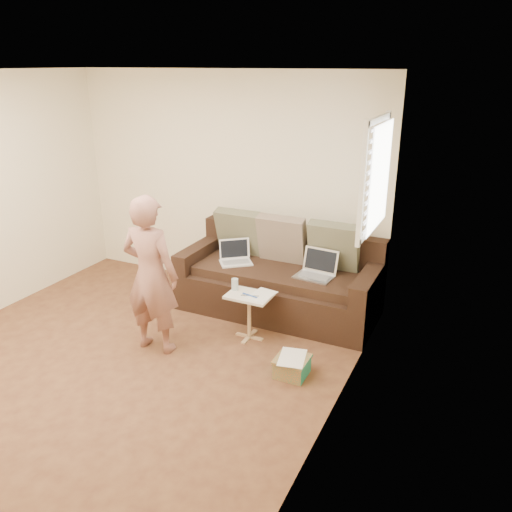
% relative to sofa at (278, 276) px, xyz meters
% --- Properties ---
extents(floor, '(4.50, 4.50, 0.00)m').
position_rel_sofa_xyz_m(floor, '(-0.90, -1.77, -0.42)').
color(floor, '#4D2A1C').
rests_on(floor, ground).
extents(ceiling, '(4.50, 4.50, 0.00)m').
position_rel_sofa_xyz_m(ceiling, '(-0.90, -1.77, 2.18)').
color(ceiling, white).
rests_on(ceiling, wall_back).
extents(wall_back, '(4.00, 0.00, 4.00)m').
position_rel_sofa_xyz_m(wall_back, '(-0.90, 0.48, 0.87)').
color(wall_back, beige).
rests_on(wall_back, ground).
extents(wall_right, '(0.00, 4.50, 4.50)m').
position_rel_sofa_xyz_m(wall_right, '(1.10, -1.77, 0.87)').
color(wall_right, beige).
rests_on(wall_right, ground).
extents(window_blinds, '(0.12, 0.88, 1.08)m').
position_rel_sofa_xyz_m(window_blinds, '(1.05, -0.27, 1.28)').
color(window_blinds, white).
rests_on(window_blinds, wall_right).
extents(sofa, '(2.20, 0.95, 0.85)m').
position_rel_sofa_xyz_m(sofa, '(0.00, 0.00, 0.00)').
color(sofa, black).
rests_on(sofa, ground).
extents(pillow_left, '(0.55, 0.29, 0.57)m').
position_rel_sofa_xyz_m(pillow_left, '(-0.60, 0.23, 0.37)').
color(pillow_left, '#50543E').
rests_on(pillow_left, sofa).
extents(pillow_mid, '(0.55, 0.27, 0.57)m').
position_rel_sofa_xyz_m(pillow_mid, '(-0.05, 0.21, 0.37)').
color(pillow_mid, '#766154').
rests_on(pillow_mid, sofa).
extents(pillow_right, '(0.55, 0.28, 0.57)m').
position_rel_sofa_xyz_m(pillow_right, '(0.55, 0.23, 0.37)').
color(pillow_right, '#50543E').
rests_on(pillow_right, sofa).
extents(laptop_silver, '(0.42, 0.32, 0.26)m').
position_rel_sofa_xyz_m(laptop_silver, '(0.44, -0.07, 0.10)').
color(laptop_silver, '#B7BABC').
rests_on(laptop_silver, sofa).
extents(laptop_white, '(0.43, 0.42, 0.26)m').
position_rel_sofa_xyz_m(laptop_white, '(-0.50, -0.07, 0.10)').
color(laptop_white, white).
rests_on(laptop_white, sofa).
extents(person, '(0.59, 0.41, 1.57)m').
position_rel_sofa_xyz_m(person, '(-0.78, -1.26, 0.36)').
color(person, '#904E50').
rests_on(person, ground).
extents(side_table, '(0.44, 0.31, 0.49)m').
position_rel_sofa_xyz_m(side_table, '(-0.03, -0.69, -0.18)').
color(side_table, silver).
rests_on(side_table, ground).
extents(drinking_glass, '(0.07, 0.07, 0.12)m').
position_rel_sofa_xyz_m(drinking_glass, '(-0.21, -0.65, 0.12)').
color(drinking_glass, silver).
rests_on(drinking_glass, side_table).
extents(scissors, '(0.19, 0.13, 0.02)m').
position_rel_sofa_xyz_m(scissors, '(-0.00, -0.72, 0.07)').
color(scissors, silver).
rests_on(scissors, side_table).
extents(paper_on_table, '(0.25, 0.33, 0.00)m').
position_rel_sofa_xyz_m(paper_on_table, '(0.09, -0.65, 0.06)').
color(paper_on_table, white).
rests_on(paper_on_table, side_table).
extents(striped_box, '(0.29, 0.29, 0.18)m').
position_rel_sofa_xyz_m(striped_box, '(0.62, -1.14, -0.33)').
color(striped_box, '#D95C20').
rests_on(striped_box, ground).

